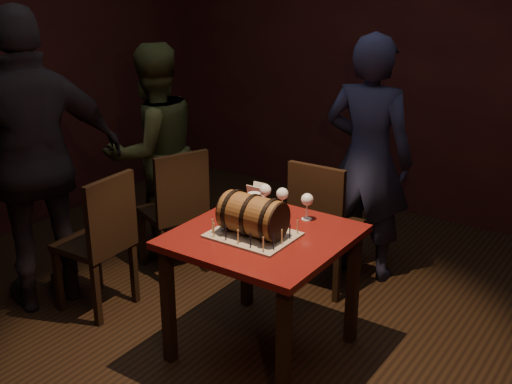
# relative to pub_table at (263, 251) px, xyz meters

# --- Properties ---
(room_shell) EXTENTS (5.04, 5.04, 2.80)m
(room_shell) POSITION_rel_pub_table_xyz_m (-0.19, 0.02, 0.76)
(room_shell) COLOR black
(room_shell) RESTS_ON ground
(pub_table) EXTENTS (0.90, 0.90, 0.75)m
(pub_table) POSITION_rel_pub_table_xyz_m (0.00, 0.00, 0.00)
(pub_table) COLOR #4B0D0C
(pub_table) RESTS_ON ground
(cake_board) EXTENTS (0.45, 0.35, 0.01)m
(cake_board) POSITION_rel_pub_table_xyz_m (-0.03, -0.06, 0.12)
(cake_board) COLOR gray
(cake_board) RESTS_ON pub_table
(barrel_cake) EXTENTS (0.40, 0.24, 0.24)m
(barrel_cake) POSITION_rel_pub_table_xyz_m (-0.03, -0.06, 0.23)
(barrel_cake) COLOR brown
(barrel_cake) RESTS_ON cake_board
(birthday_candles) EXTENTS (0.40, 0.30, 0.09)m
(birthday_candles) POSITION_rel_pub_table_xyz_m (-0.03, -0.06, 0.16)
(birthday_candles) COLOR #F8DA94
(birthday_candles) RESTS_ON cake_board
(wine_glass_left) EXTENTS (0.07, 0.07, 0.16)m
(wine_glass_left) POSITION_rel_pub_table_xyz_m (-0.18, 0.30, 0.23)
(wine_glass_left) COLOR silver
(wine_glass_left) RESTS_ON pub_table
(wine_glass_mid) EXTENTS (0.07, 0.07, 0.16)m
(wine_glass_mid) POSITION_rel_pub_table_xyz_m (-0.07, 0.30, 0.23)
(wine_glass_mid) COLOR silver
(wine_glass_mid) RESTS_ON pub_table
(wine_glass_right) EXTENTS (0.07, 0.07, 0.16)m
(wine_glass_right) POSITION_rel_pub_table_xyz_m (0.10, 0.30, 0.23)
(wine_glass_right) COLOR silver
(wine_glass_right) RESTS_ON pub_table
(pint_of_ale) EXTENTS (0.07, 0.07, 0.15)m
(pint_of_ale) POSITION_rel_pub_table_xyz_m (-0.17, 0.16, 0.18)
(pint_of_ale) COLOR silver
(pint_of_ale) RESTS_ON pub_table
(menu_card) EXTENTS (0.10, 0.05, 0.13)m
(menu_card) POSITION_rel_pub_table_xyz_m (-0.27, 0.33, 0.17)
(menu_card) COLOR white
(menu_card) RESTS_ON pub_table
(chair_back) EXTENTS (0.41, 0.41, 0.93)m
(chair_back) POSITION_rel_pub_table_xyz_m (-0.08, 0.83, -0.12)
(chair_back) COLOR black
(chair_back) RESTS_ON ground
(chair_left_rear) EXTENTS (0.52, 0.52, 0.93)m
(chair_left_rear) POSITION_rel_pub_table_xyz_m (-1.05, 0.47, -0.12)
(chair_left_rear) COLOR black
(chair_left_rear) RESTS_ON ground
(chair_left_front) EXTENTS (0.41, 0.41, 0.93)m
(chair_left_front) POSITION_rel_pub_table_xyz_m (-1.09, -0.19, -0.12)
(chair_left_front) COLOR black
(chair_left_front) RESTS_ON ground
(person_back) EXTENTS (0.66, 0.46, 1.73)m
(person_back) POSITION_rel_pub_table_xyz_m (0.04, 1.23, 0.22)
(person_back) COLOR #1B1D37
(person_back) RESTS_ON ground
(person_left_rear) EXTENTS (0.81, 0.92, 1.61)m
(person_left_rear) POSITION_rel_pub_table_xyz_m (-1.43, 0.67, 0.16)
(person_left_rear) COLOR #383E1F
(person_left_rear) RESTS_ON ground
(person_left_front) EXTENTS (0.84, 1.22, 1.93)m
(person_left_front) POSITION_rel_pub_table_xyz_m (-1.51, -0.31, 0.33)
(person_left_front) COLOR black
(person_left_front) RESTS_ON ground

